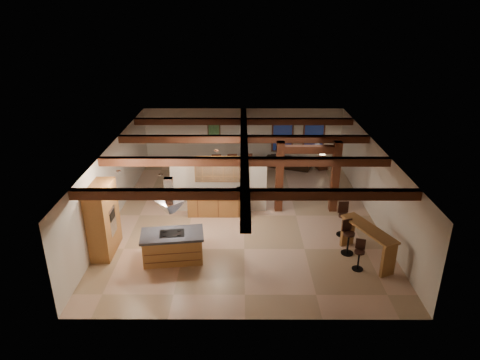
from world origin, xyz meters
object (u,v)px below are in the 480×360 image
at_px(kitchen_island, 173,246).
at_px(dining_table, 233,177).
at_px(sofa, 288,161).
at_px(bar_counter, 368,238).

distance_m(kitchen_island, dining_table, 6.66).
relative_size(kitchen_island, sofa, 0.92).
bearing_deg(kitchen_island, bar_counter, 0.41).
height_order(kitchen_island, sofa, kitchen_island).
relative_size(sofa, bar_counter, 1.02).
height_order(dining_table, sofa, sofa).
xyz_separation_m(kitchen_island, dining_table, (1.83, 6.40, -0.22)).
distance_m(kitchen_island, sofa, 9.69).
bearing_deg(kitchen_island, sofa, 61.60).
bearing_deg(dining_table, bar_counter, -74.95).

